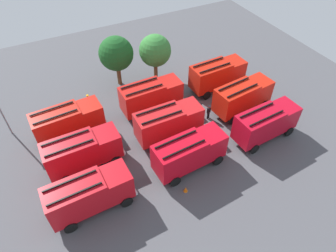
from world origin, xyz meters
TOP-DOWN VIEW (x-y plane):
  - ground_plane at (0.00, 0.00)m, footprint 55.60×55.60m
  - fire_truck_0 at (-9.73, -4.87)m, footprint 7.28×2.96m
  - fire_truck_1 at (-0.14, -4.64)m, footprint 7.34×3.12m
  - fire_truck_2 at (8.85, -4.77)m, footprint 7.34×3.13m
  - fire_truck_3 at (-8.98, -0.05)m, footprint 7.25×2.87m
  - fire_truck_4 at (-0.02, -0.17)m, footprint 7.21×2.77m
  - fire_truck_5 at (9.40, -0.15)m, footprint 7.42×3.38m
  - fire_truck_6 at (-9.24, 4.59)m, footprint 7.33×3.09m
  - fire_truck_7 at (0.16, 4.58)m, footprint 7.25×2.88m
  - fire_truck_8 at (9.23, 4.75)m, footprint 7.30×3.00m
  - firefighter_0 at (-6.22, 8.39)m, footprint 0.35×0.47m
  - firefighter_1 at (-11.41, 6.62)m, footprint 0.46×0.33m
  - firefighter_2 at (8.84, 6.62)m, footprint 0.47×0.35m
  - firefighter_3 at (5.32, 0.37)m, footprint 0.48×0.37m
  - tree_0 at (-1.34, 11.24)m, footprint 4.21×4.21m
  - tree_1 at (3.30, 10.09)m, footprint 4.00×4.00m
  - traffic_cone_0 at (0.86, 2.60)m, footprint 0.39×0.39m
  - traffic_cone_1 at (-1.76, -7.03)m, footprint 0.40×0.40m
  - traffic_cone_2 at (5.39, -2.73)m, footprint 0.42×0.42m

SIDE VIEW (x-z plane):
  - ground_plane at x=0.00m, z-range 0.00..0.00m
  - traffic_cone_0 at x=0.86m, z-range 0.00..0.56m
  - traffic_cone_1 at x=-1.76m, z-range 0.00..0.58m
  - traffic_cone_2 at x=5.39m, z-range 0.00..0.59m
  - firefighter_2 at x=8.84m, z-range 0.09..1.69m
  - firefighter_0 at x=-6.22m, z-range 0.12..1.93m
  - firefighter_1 at x=-11.41m, z-range 0.12..1.94m
  - firefighter_3 at x=5.32m, z-range 0.12..1.94m
  - fire_truck_0 at x=-9.73m, z-range 0.21..4.09m
  - fire_truck_1 at x=-0.14m, z-range 0.21..4.09m
  - fire_truck_2 at x=8.85m, z-range 0.21..4.09m
  - fire_truck_3 at x=-8.98m, z-range 0.21..4.09m
  - fire_truck_4 at x=-0.02m, z-range 0.21..4.09m
  - fire_truck_5 at x=9.40m, z-range 0.21..4.09m
  - fire_truck_6 at x=-9.24m, z-range 0.21..4.09m
  - fire_truck_7 at x=0.16m, z-range 0.21..4.09m
  - fire_truck_8 at x=9.23m, z-range 0.21..4.09m
  - tree_1 at x=3.30m, z-range 1.07..7.28m
  - tree_0 at x=-1.34m, z-range 1.13..7.66m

